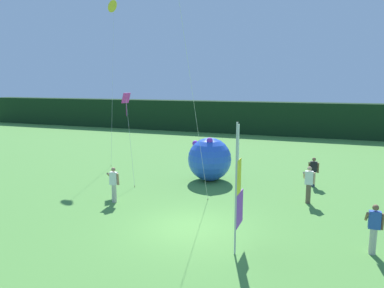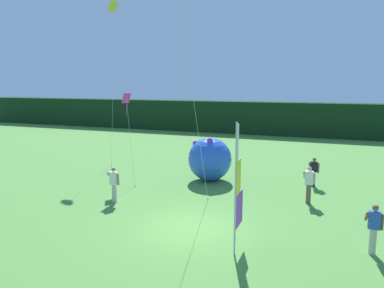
% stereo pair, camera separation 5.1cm
% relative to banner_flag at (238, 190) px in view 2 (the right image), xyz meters
% --- Properties ---
extents(ground_plane, '(120.00, 120.00, 0.00)m').
position_rel_banner_flag_xyz_m(ground_plane, '(-2.15, 1.24, -2.07)').
color(ground_plane, '#518E3D').
extents(distant_treeline, '(80.00, 2.40, 3.52)m').
position_rel_banner_flag_xyz_m(distant_treeline, '(-2.15, 28.73, -0.31)').
color(distant_treeline, black).
rests_on(distant_treeline, ground).
extents(banner_flag, '(0.06, 1.03, 4.31)m').
position_rel_banner_flag_xyz_m(banner_flag, '(0.00, 0.00, 0.00)').
color(banner_flag, '#B7B7BC').
rests_on(banner_flag, ground).
extents(person_near_banner, '(0.55, 0.48, 1.67)m').
position_rel_banner_flag_xyz_m(person_near_banner, '(-6.56, 2.81, -1.18)').
color(person_near_banner, '#B7B2A3').
rests_on(person_near_banner, ground).
extents(person_mid_field, '(0.55, 0.48, 1.58)m').
position_rel_banner_flag_xyz_m(person_mid_field, '(1.96, 8.93, -1.23)').
color(person_mid_field, '#2D334C').
rests_on(person_mid_field, ground).
extents(person_far_left, '(0.55, 0.48, 1.67)m').
position_rel_banner_flag_xyz_m(person_far_left, '(4.17, 1.31, -1.17)').
color(person_far_left, '#B7B2A3').
rests_on(person_far_left, ground).
extents(person_far_right, '(0.55, 0.48, 1.74)m').
position_rel_banner_flag_xyz_m(person_far_right, '(1.90, 5.91, -1.14)').
color(person_far_right, brown).
rests_on(person_far_right, ground).
extents(inflatable_balloon, '(2.46, 2.46, 2.55)m').
position_rel_banner_flag_xyz_m(inflatable_balloon, '(-3.64, 8.12, -0.83)').
color(inflatable_balloon, blue).
rests_on(inflatable_balloon, ground).
extents(kite_magenta_diamond_1, '(1.59, 1.88, 4.96)m').
position_rel_banner_flag_xyz_m(kite_magenta_diamond_1, '(-8.19, 6.86, 2.28)').
color(kite_magenta_diamond_1, brown).
rests_on(kite_magenta_diamond_1, ground).
extents(kite_yellow_delta_2, '(1.71, 3.23, 11.28)m').
position_rel_banner_flag_xyz_m(kite_yellow_delta_2, '(-12.11, 12.02, 8.72)').
color(kite_yellow_delta_2, brown).
rests_on(kite_yellow_delta_2, ground).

